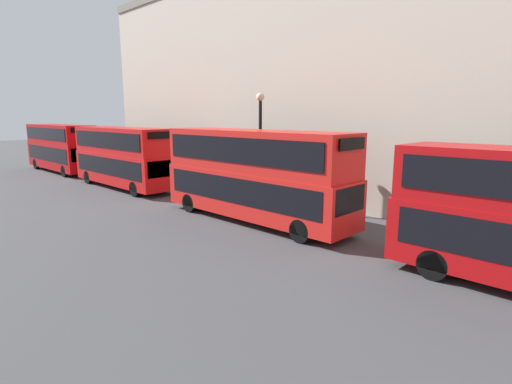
{
  "coord_description": "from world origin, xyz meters",
  "views": [
    {
      "loc": [
        -12.12,
        4.34,
        5.2
      ],
      "look_at": [
        0.48,
        16.73,
        1.79
      ],
      "focal_mm": 28.0,
      "sensor_mm": 36.0,
      "label": 1
    }
  ],
  "objects": [
    {
      "name": "street_lamp",
      "position": [
        3.7,
        19.57,
        3.95
      ],
      "size": [
        0.44,
        0.44,
        6.38
      ],
      "color": "black",
      "rests_on": "ground"
    },
    {
      "name": "bus_second_in_queue",
      "position": [
        1.6,
        17.96,
        2.47
      ],
      "size": [
        2.59,
        10.85,
        4.49
      ],
      "color": "red",
      "rests_on": "ground"
    },
    {
      "name": "bus_third_in_queue",
      "position": [
        1.6,
        31.28,
        2.39
      ],
      "size": [
        2.59,
        10.34,
        4.33
      ],
      "color": "red",
      "rests_on": "ground"
    },
    {
      "name": "bus_trailing",
      "position": [
        1.6,
        43.25,
        2.39
      ],
      "size": [
        2.59,
        10.46,
        4.33
      ],
      "color": "#B20C0F",
      "rests_on": "ground"
    }
  ]
}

